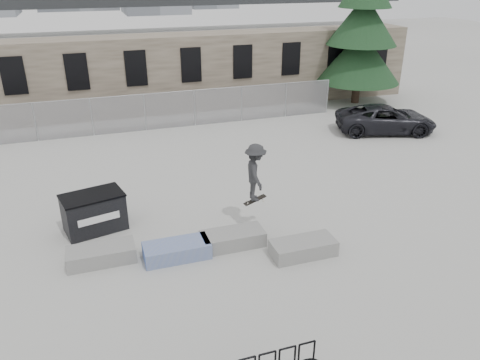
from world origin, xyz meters
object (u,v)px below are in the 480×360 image
object	(u,v)px
dumpster	(94,212)
skateboarder	(255,173)
planter_far_left	(101,254)
spruce_tree	(362,28)
planter_center_right	(233,238)
planter_offset	(303,247)
planter_center_left	(177,250)
suv	(386,119)

from	to	relation	value
dumpster	skateboarder	size ratio (longest dim) A/B	1.05
planter_far_left	spruce_tree	xyz separation A→B (m)	(16.93, 13.67, 4.42)
planter_center_right	spruce_tree	size ratio (longest dim) A/B	0.17
planter_center_right	skateboarder	world-z (taller)	skateboarder
planter_center_right	planter_offset	bearing A→B (deg)	-32.27
planter_center_left	suv	size ratio (longest dim) A/B	0.38
dumpster	spruce_tree	xyz separation A→B (m)	(17.01, 11.63, 4.02)
dumpster	spruce_tree	distance (m)	20.99
spruce_tree	suv	xyz separation A→B (m)	(-1.69, -5.82, -3.95)
planter_far_left	dumpster	world-z (taller)	dumpster
planter_far_left	skateboarder	distance (m)	5.45
planter_center_right	planter_offset	size ratio (longest dim) A/B	1.00
planter_offset	planter_center_right	bearing A→B (deg)	147.73
suv	spruce_tree	bearing A→B (deg)	1.06
planter_offset	skateboarder	xyz separation A→B (m)	(-0.79, 2.20, 1.70)
spruce_tree	suv	size ratio (longest dim) A/B	2.20
planter_center_left	planter_center_right	world-z (taller)	same
planter_offset	dumpster	size ratio (longest dim) A/B	0.91
planter_far_left	suv	xyz separation A→B (m)	(15.25, 7.85, 0.46)
planter_offset	spruce_tree	xyz separation A→B (m)	(11.01, 15.25, 4.42)
planter_center_right	spruce_tree	xyz separation A→B (m)	(12.90, 14.05, 4.42)
suv	planter_center_left	bearing A→B (deg)	139.87
dumpster	planter_center_right	bearing A→B (deg)	-43.76
planter_center_right	skateboarder	distance (m)	2.27
dumpster	suv	xyz separation A→B (m)	(15.32, 5.82, 0.07)
spruce_tree	skateboarder	size ratio (longest dim) A/B	5.48
dumpster	spruce_tree	bearing A→B (deg)	21.17
suv	dumpster	bearing A→B (deg)	128.03
planter_offset	skateboarder	world-z (taller)	skateboarder
suv	planter_center_right	bearing A→B (deg)	143.54
planter_far_left	planter_center_right	distance (m)	4.05
planter_far_left	planter_center_right	world-z (taller)	same
planter_far_left	planter_center_left	xyz separation A→B (m)	(2.20, -0.50, 0.00)
planter_far_left	spruce_tree	world-z (taller)	spruce_tree
skateboarder	planter_offset	bearing A→B (deg)	-152.52
suv	planter_far_left	bearing A→B (deg)	134.50
planter_offset	dumpster	xyz separation A→B (m)	(-6.00, 3.62, 0.39)
planter_center_right	suv	distance (m)	13.92
spruce_tree	dumpster	bearing A→B (deg)	-145.63
planter_far_left	skateboarder	size ratio (longest dim) A/B	0.95
planter_center_right	skateboarder	bearing A→B (deg)	42.07
planter_center_left	dumpster	bearing A→B (deg)	131.89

